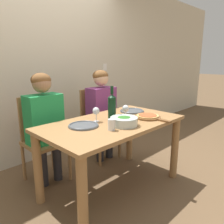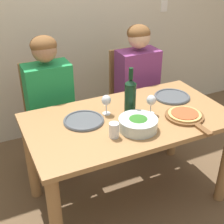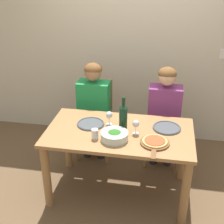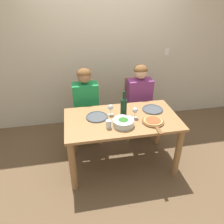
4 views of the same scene
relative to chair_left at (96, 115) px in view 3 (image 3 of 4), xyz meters
The scene contains 15 objects.
ground_plane 1.01m from the chair_left, 60.90° to the right, with size 40.00×40.00×0.00m, color brown.
back_wall 1.08m from the chair_left, 53.00° to the left, with size 10.00×0.06×2.70m.
dining_table 0.86m from the chair_left, 60.90° to the right, with size 1.48×0.81×0.76m.
chair_left is the anchor object (origin of this frame).
chair_right 0.85m from the chair_left, ahead, with size 0.42×0.42×0.98m.
person_woman 0.26m from the chair_left, 90.00° to the right, with size 0.47×0.51×1.25m.
person_man 0.89m from the chair_left, ahead, with size 0.47×0.51×1.25m.
wine_bottle 0.91m from the chair_left, 57.50° to the right, with size 0.08×0.08×0.36m.
broccoli_bowl 1.03m from the chair_left, 66.69° to the right, with size 0.26×0.26×0.09m.
dinner_plate_left 0.72m from the chair_left, 81.55° to the right, with size 0.29×0.29×0.02m.
dinner_plate_right 1.10m from the chair_left, 34.57° to the right, with size 0.29×0.29×0.02m.
pizza_on_board 1.24m from the chair_left, 49.85° to the right, with size 0.28×0.42×0.04m.
wine_glass_left 0.77m from the chair_left, 65.33° to the right, with size 0.07×0.07×0.15m.
wine_glass_right 1.02m from the chair_left, 52.80° to the right, with size 0.07×0.07×0.15m.
water_tumbler 1.00m from the chair_left, 77.46° to the right, with size 0.07×0.07×0.10m.
Camera 3 is at (0.41, -2.69, 2.35)m, focal length 50.00 mm.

